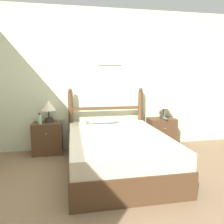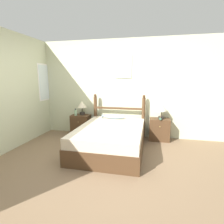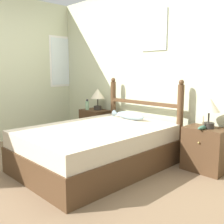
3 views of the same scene
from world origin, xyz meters
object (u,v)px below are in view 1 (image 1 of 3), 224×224
at_px(fish_pillow, 103,121).
at_px(table_lamp_right, 164,105).
at_px(bed, 117,152).
at_px(nightstand_left, 48,138).
at_px(table_lamp_left, 48,107).
at_px(nightstand_right, 161,132).
at_px(bottle, 40,119).
at_px(model_boat, 165,118).

bearing_deg(fish_pillow, table_lamp_right, 7.30).
xyz_separation_m(bed, nightstand_left, (-1.06, 0.87, 0.02)).
distance_m(bed, table_lamp_left, 1.48).
bearing_deg(nightstand_right, bed, -140.55).
height_order(table_lamp_left, fish_pillow, table_lamp_left).
bearing_deg(table_lamp_left, bed, -41.73).
xyz_separation_m(table_lamp_left, bottle, (-0.14, -0.13, -0.18)).
xyz_separation_m(nightstand_left, fish_pillow, (0.96, -0.17, 0.31)).
bearing_deg(table_lamp_left, model_boat, -4.20).
bearing_deg(bottle, model_boat, -0.59).
bearing_deg(table_lamp_right, bottle, -178.14).
bearing_deg(nightstand_left, table_lamp_left, 51.81).
height_order(nightstand_right, table_lamp_right, table_lamp_right).
bearing_deg(bottle, nightstand_right, 2.26).
distance_m(bottle, fish_pillow, 1.07).
distance_m(nightstand_right, table_lamp_left, 2.15).
bearing_deg(nightstand_left, table_lamp_right, -0.39).
bearing_deg(model_boat, nightstand_right, 94.10).
distance_m(table_lamp_left, table_lamp_right, 2.11).
distance_m(nightstand_left, fish_pillow, 1.03).
height_order(table_lamp_left, bottle, table_lamp_left).
xyz_separation_m(bed, model_boat, (1.07, 0.76, 0.32)).
bearing_deg(model_boat, bed, -144.51).
relative_size(bed, fish_pillow, 3.28).
xyz_separation_m(bottle, fish_pillow, (1.07, -0.08, -0.05)).
bearing_deg(fish_pillow, table_lamp_left, 167.36).
relative_size(nightstand_left, table_lamp_left, 1.44).
xyz_separation_m(nightstand_left, table_lamp_right, (2.14, -0.01, 0.54)).
bearing_deg(bed, fish_pillow, 97.62).
bearing_deg(model_boat, table_lamp_left, 175.80).
height_order(bed, table_lamp_left, table_lamp_left).
bearing_deg(bed, table_lamp_left, 138.27).
bearing_deg(bottle, table_lamp_right, 1.86).
height_order(nightstand_right, bottle, bottle).
xyz_separation_m(nightstand_right, table_lamp_right, (0.03, -0.01, 0.54)).
height_order(bed, nightstand_right, nightstand_right).
relative_size(model_boat, fish_pillow, 0.38).
bearing_deg(nightstand_left, bed, -39.45).
height_order(nightstand_left, table_lamp_right, table_lamp_right).
distance_m(bed, bottle, 1.45).
bearing_deg(nightstand_left, bottle, -140.04).
xyz_separation_m(nightstand_left, table_lamp_left, (0.03, 0.04, 0.54)).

